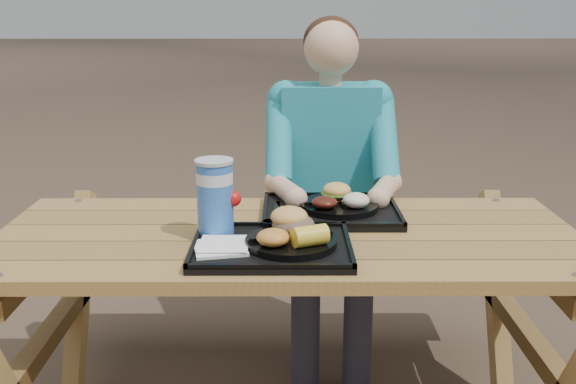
{
  "coord_description": "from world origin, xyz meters",
  "views": [
    {
      "loc": [
        -0.01,
        -1.87,
        1.42
      ],
      "look_at": [
        0.0,
        0.0,
        0.88
      ],
      "focal_mm": 40.0,
      "sensor_mm": 36.0,
      "label": 1
    }
  ],
  "objects": [
    {
      "name": "plate_near",
      "position": [
        0.01,
        -0.16,
        0.78
      ],
      "size": [
        0.26,
        0.26,
        0.02
      ],
      "primitive_type": "cylinder",
      "color": "black",
      "rests_on": "tray_near"
    },
    {
      "name": "plate_far",
      "position": [
        0.17,
        0.18,
        0.78
      ],
      "size": [
        0.26,
        0.26,
        0.02
      ],
      "primitive_type": "cylinder",
      "color": "black",
      "rests_on": "tray_far"
    },
    {
      "name": "sandwich",
      "position": [
        0.02,
        -0.12,
        0.85
      ],
      "size": [
        0.12,
        0.12,
        0.12
      ],
      "primitive_type": null,
      "color": "#E2A550",
      "rests_on": "plate_near"
    },
    {
      "name": "diner",
      "position": [
        0.17,
        0.64,
        0.64
      ],
      "size": [
        0.48,
        0.84,
        1.28
      ],
      "primitive_type": null,
      "color": "#1B9DC2",
      "rests_on": "ground"
    },
    {
      "name": "cutlery_far",
      "position": [
        -0.02,
        0.18,
        0.77
      ],
      "size": [
        0.06,
        0.16,
        0.01
      ],
      "primitive_type": "cube",
      "rotation": [
        0.0,
        0.0,
        0.19
      ],
      "color": "black",
      "rests_on": "tray_far"
    },
    {
      "name": "tray_far",
      "position": [
        0.14,
        0.17,
        0.76
      ],
      "size": [
        0.45,
        0.35,
        0.02
      ],
      "primitive_type": "cube",
      "color": "black",
      "rests_on": "picnic_table"
    },
    {
      "name": "baked_beans",
      "position": [
        0.12,
        0.12,
        0.81
      ],
      "size": [
        0.08,
        0.08,
        0.04
      ],
      "primitive_type": "ellipsoid",
      "color": "#4A170E",
      "rests_on": "plate_far"
    },
    {
      "name": "corn_cob",
      "position": [
        0.06,
        -0.22,
        0.82
      ],
      "size": [
        0.13,
        0.13,
        0.06
      ],
      "primitive_type": null,
      "rotation": [
        0.0,
        0.0,
        0.39
      ],
      "color": "yellow",
      "rests_on": "plate_near"
    },
    {
      "name": "condiment_mustard",
      "position": [
        0.02,
        -0.04,
        0.78
      ],
      "size": [
        0.05,
        0.05,
        0.03
      ],
      "primitive_type": "cylinder",
      "color": "yellow",
      "rests_on": "tray_near"
    },
    {
      "name": "burger",
      "position": [
        0.17,
        0.23,
        0.83
      ],
      "size": [
        0.1,
        0.1,
        0.09
      ],
      "primitive_type": null,
      "color": "#E8AF52",
      "rests_on": "plate_far"
    },
    {
      "name": "mac_cheese",
      "position": [
        -0.04,
        -0.22,
        0.81
      ],
      "size": [
        0.09,
        0.09,
        0.05
      ],
      "primitive_type": "ellipsoid",
      "color": "gold",
      "rests_on": "plate_near"
    },
    {
      "name": "condiment_bbq",
      "position": [
        -0.06,
        -0.04,
        0.79
      ],
      "size": [
        0.05,
        0.05,
        0.03
      ],
      "primitive_type": "cylinder",
      "color": "black",
      "rests_on": "tray_near"
    },
    {
      "name": "potato_salad",
      "position": [
        0.22,
        0.13,
        0.81
      ],
      "size": [
        0.09,
        0.09,
        0.05
      ],
      "primitive_type": "ellipsoid",
      "color": "#F3EBCE",
      "rests_on": "plate_far"
    },
    {
      "name": "picnic_table",
      "position": [
        0.0,
        0.0,
        0.38
      ],
      "size": [
        1.8,
        1.49,
        0.75
      ],
      "primitive_type": null,
      "color": "#999999",
      "rests_on": "ground"
    },
    {
      "name": "tray_near",
      "position": [
        -0.05,
        -0.16,
        0.76
      ],
      "size": [
        0.45,
        0.35,
        0.02
      ],
      "primitive_type": "cube",
      "color": "black",
      "rests_on": "picnic_table"
    },
    {
      "name": "soda_cup",
      "position": [
        -0.21,
        -0.06,
        0.88
      ],
      "size": [
        0.11,
        0.11,
        0.22
      ],
      "primitive_type": "cylinder",
      "color": "blue",
      "rests_on": "tray_near"
    },
    {
      "name": "napkin_stack",
      "position": [
        -0.19,
        -0.2,
        0.78
      ],
      "size": [
        0.17,
        0.17,
        0.02
      ],
      "primitive_type": "cube",
      "rotation": [
        0.0,
        0.0,
        0.2
      ],
      "color": "white",
      "rests_on": "tray_near"
    }
  ]
}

